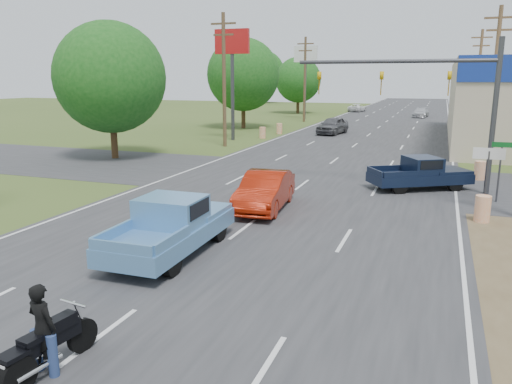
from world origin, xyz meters
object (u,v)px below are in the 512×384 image
at_px(rider, 43,332).
at_px(motorcycle, 42,351).
at_px(distant_car_white, 357,108).
at_px(distant_car_grey, 333,126).
at_px(red_convertible, 265,191).
at_px(navy_pickup, 422,173).
at_px(distant_car_silver, 421,113).
at_px(blue_pickup, 172,225).

bearing_deg(rider, motorcycle, 90.00).
relative_size(motorcycle, distant_car_white, 0.51).
relative_size(distant_car_grey, distant_car_white, 1.12).
relative_size(red_convertible, motorcycle, 2.12).
height_order(navy_pickup, distant_car_grey, distant_car_grey).
xyz_separation_m(distant_car_silver, distant_car_white, (-9.96, 8.69, -0.05)).
height_order(blue_pickup, navy_pickup, blue_pickup).
relative_size(motorcycle, distant_car_grey, 0.46).
height_order(motorcycle, distant_car_white, distant_car_white).
distance_m(rider, distant_car_grey, 41.06).
bearing_deg(blue_pickup, distant_car_grey, 92.65).
bearing_deg(distant_car_silver, blue_pickup, -89.00).
bearing_deg(rider, navy_pickup, -99.19).
bearing_deg(distant_car_grey, navy_pickup, -59.15).
bearing_deg(navy_pickup, rider, -48.75).
distance_m(motorcycle, distant_car_grey, 41.11).
bearing_deg(rider, distant_car_silver, -85.30).
distance_m(blue_pickup, distant_car_silver, 59.34).
height_order(motorcycle, distant_car_grey, distant_car_grey).
distance_m(navy_pickup, distant_car_silver, 47.13).
xyz_separation_m(red_convertible, rider, (0.12, -12.35, 0.06)).
bearing_deg(rider, red_convertible, -81.52).
xyz_separation_m(red_convertible, distant_car_grey, (-3.16, 28.58, 0.05)).
xyz_separation_m(blue_pickup, navy_pickup, (6.77, 12.06, -0.09)).
distance_m(distant_car_grey, distant_car_silver, 25.69).
bearing_deg(distant_car_grey, distant_car_silver, 83.24).
distance_m(rider, navy_pickup, 19.42).
distance_m(blue_pickup, distant_car_grey, 34.50).
relative_size(red_convertible, rider, 2.80).
distance_m(motorcycle, blue_pickup, 6.65).
distance_m(red_convertible, rider, 12.35).
bearing_deg(blue_pickup, rider, -81.79).
distance_m(navy_pickup, distant_car_white, 57.05).
bearing_deg(red_convertible, distant_car_white, 90.59).
xyz_separation_m(navy_pickup, distant_car_silver, (-2.03, 47.09, -0.16)).
relative_size(red_convertible, distant_car_grey, 0.97).
bearing_deg(red_convertible, distant_car_silver, 80.83).
height_order(red_convertible, distant_car_white, red_convertible).
bearing_deg(navy_pickup, distant_car_grey, 170.25).
bearing_deg(distant_car_silver, navy_pickup, -81.95).
relative_size(red_convertible, distant_car_silver, 1.05).
relative_size(motorcycle, distant_car_silver, 0.50).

